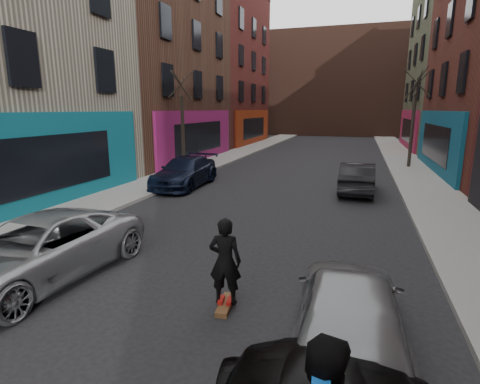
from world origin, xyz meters
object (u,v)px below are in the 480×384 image
Objects in this scene: parked_right_far at (349,312)px; parked_left_far at (37,250)px; skateboard at (226,305)px; parked_right_end at (357,178)px; parked_left_end at (185,172)px; skateboarder at (225,261)px; tree_right_far at (414,110)px; tree_left_far at (182,113)px.

parked_left_far is at bearing -7.47° from parked_right_far.
skateboard is (-2.19, 0.69, -0.63)m from parked_right_far.
parked_right_end is 11.21m from skateboard.
skateboarder reaches higher than parked_left_end.
parked_right_far is (6.40, -0.57, -0.01)m from parked_left_far.
parked_left_end is (-10.80, -9.16, -2.84)m from tree_right_far.
tree_right_far is 4.17× the size of skateboarder.
parked_right_far is 4.98× the size of skateboard.
parked_left_end is 13.19m from parked_right_far.
parked_left_end is at bearing -63.18° from tree_left_far.
skateboarder is at bearing 79.45° from parked_right_end.
parked_left_end is at bearing -139.68° from tree_right_far.
parked_left_far is 10.16m from parked_left_end.
parked_right_end is at bearing -12.83° from tree_left_far.
parked_left_end is at bearing -67.54° from skateboarder.
tree_right_far reaches higher than skateboard.
tree_right_far reaches higher than parked_right_far.
skateboarder is (-2.19, 0.69, 0.24)m from parked_right_far.
parked_left_end reaches higher than parked_right_end.
parked_right_far is at bearing -24.31° from skateboard.
skateboarder is at bearing -61.20° from tree_left_far.
parked_right_far reaches higher than skateboard.
tree_right_far is 20.23m from parked_right_far.
skateboard is at bearing -105.20° from tree_right_far.
parked_left_end is (1.60, -3.16, -2.69)m from tree_left_far.
parked_left_far is at bearing -5.41° from skateboarder.
skateboarder is at bearing -62.04° from parked_left_end.
parked_left_end is (-1.40, 10.06, 0.01)m from parked_left_far.
skateboard is (4.21, 0.11, -0.63)m from parked_left_far.
skateboard is at bearing -62.04° from parked_left_end.
parked_right_end is (7.80, 1.02, -0.02)m from parked_left_end.
parked_left_far is (-9.40, -19.23, -2.85)m from tree_right_far.
tree_left_far is 1.63× the size of parked_right_far.
parked_right_end is at bearing -92.37° from parked_right_far.
parked_left_far is 6.43m from parked_right_far.
parked_left_far is 1.03× the size of parked_left_end.
skateboarder is (-5.19, -19.11, -2.61)m from tree_right_far.
tree_right_far is at bearing 68.07° from parked_left_far.
tree_left_far reaches higher than parked_right_end.
tree_left_far is 15.16m from skateboarder.
tree_right_far is 1.71× the size of parked_right_far.
parked_right_far is 2.31m from skateboarder.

